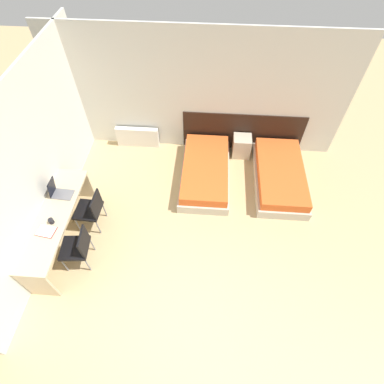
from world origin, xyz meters
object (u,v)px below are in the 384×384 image
bed_near_door (280,176)px  chair_near_notebook (78,247)px  nightstand (241,146)px  chair_near_laptop (91,209)px  laptop (59,192)px  bed_near_window (205,172)px

bed_near_door → chair_near_notebook: (-3.54, -2.06, 0.29)m
nightstand → chair_near_laptop: size_ratio=0.59×
nightstand → laptop: 3.87m
bed_near_window → chair_near_notebook: chair_near_notebook is taller
bed_near_door → nightstand: size_ratio=3.90×
chair_near_laptop → laptop: (-0.48, 0.07, 0.35)m
chair_near_laptop → laptop: 0.60m
nightstand → chair_near_notebook: bearing=-134.2°
bed_near_door → laptop: laptop is taller
chair_near_notebook → bed_near_window: bearing=40.5°
bed_near_door → chair_near_laptop: (-3.54, -1.31, 0.29)m
chair_near_notebook → laptop: 1.02m
chair_near_notebook → laptop: (-0.48, 0.83, 0.35)m
bed_near_door → chair_near_laptop: 3.78m
chair_near_notebook → laptop: bearing=114.8°
chair_near_laptop → laptop: size_ratio=2.35×
chair_near_notebook → laptop: laptop is taller
nightstand → chair_near_laptop: (-2.76, -2.09, 0.23)m
bed_near_window → chair_near_laptop: chair_near_laptop is taller
chair_near_laptop → bed_near_window: bearing=35.6°
nightstand → laptop: bearing=-148.1°
chair_near_laptop → chair_near_notebook: bearing=-87.7°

